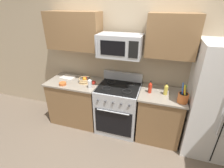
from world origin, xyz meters
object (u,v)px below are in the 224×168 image
at_px(refrigerator, 220,102).
at_px(cutting_board, 68,77).
at_px(utensil_crock, 183,97).
at_px(microwave, 120,46).
at_px(prep_bowl, 63,84).
at_px(bottle_hot_sauce, 150,87).
at_px(apple_loose, 94,82).
at_px(range_oven, 118,108).
at_px(bottle_oil, 166,89).
at_px(fruit_basket, 85,80).
at_px(bottle_vinegar, 90,83).

relative_size(refrigerator, cutting_board, 6.50).
bearing_deg(cutting_board, utensil_crock, -7.72).
bearing_deg(microwave, prep_bowl, -166.70).
height_order(refrigerator, bottle_hot_sauce, refrigerator).
relative_size(refrigerator, bottle_hot_sauce, 8.35).
relative_size(apple_loose, prep_bowl, 0.57).
bearing_deg(range_oven, bottle_oil, -0.86).
relative_size(fruit_basket, prep_bowl, 1.82).
xyz_separation_m(bottle_hot_sauce, bottle_vinegar, (-1.04, -0.14, -0.01)).
height_order(microwave, cutting_board, microwave).
xyz_separation_m(apple_loose, bottle_hot_sauce, (1.03, -0.01, 0.06)).
height_order(apple_loose, bottle_oil, bottle_oil).
bearing_deg(bottle_vinegar, bottle_hot_sauce, 7.75).
relative_size(utensil_crock, fruit_basket, 1.32).
bearing_deg(utensil_crock, fruit_basket, 173.67).
distance_m(range_oven, utensil_crock, 1.20).
bearing_deg(fruit_basket, bottle_hot_sauce, -1.82).
bearing_deg(cutting_board, bottle_oil, -3.81).
relative_size(bottle_hot_sauce, bottle_vinegar, 1.09).
distance_m(bottle_vinegar, bottle_oil, 1.31).
height_order(refrigerator, bottle_vinegar, refrigerator).
bearing_deg(prep_bowl, bottle_vinegar, 4.98).
xyz_separation_m(fruit_basket, bottle_vinegar, (0.18, -0.18, 0.04)).
distance_m(microwave, bottle_vinegar, 0.84).
relative_size(microwave, bottle_hot_sauce, 3.26).
height_order(range_oven, apple_loose, range_oven).
xyz_separation_m(refrigerator, bottle_hot_sauce, (-1.06, -0.01, 0.10)).
distance_m(bottle_oil, prep_bowl, 1.84).
height_order(cutting_board, bottle_oil, bottle_oil).
distance_m(apple_loose, bottle_oil, 1.29).
height_order(range_oven, prep_bowl, range_oven).
distance_m(microwave, cutting_board, 1.33).
distance_m(utensil_crock, prep_bowl, 2.08).
bearing_deg(utensil_crock, bottle_hot_sauce, 163.23).
relative_size(apple_loose, bottle_hot_sauce, 0.35).
distance_m(range_oven, bottle_vinegar, 0.74).
distance_m(refrigerator, prep_bowl, 2.64).
relative_size(utensil_crock, bottle_vinegar, 1.59).
bearing_deg(bottle_oil, prep_bowl, -173.75).
bearing_deg(bottle_vinegar, fruit_basket, 135.64).
xyz_separation_m(utensil_crock, prep_bowl, (-2.08, -0.03, -0.06)).
bearing_deg(cutting_board, bottle_hot_sauce, -4.82).
xyz_separation_m(range_oven, prep_bowl, (-1.02, -0.21, 0.46)).
height_order(fruit_basket, apple_loose, fruit_basket).
bearing_deg(bottle_oil, fruit_basket, 178.97).
bearing_deg(apple_loose, cutting_board, 168.13).
relative_size(refrigerator, fruit_basket, 7.59).
height_order(utensil_crock, bottle_oil, utensil_crock).
distance_m(cutting_board, prep_bowl, 0.34).
height_order(fruit_basket, prep_bowl, fruit_basket).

